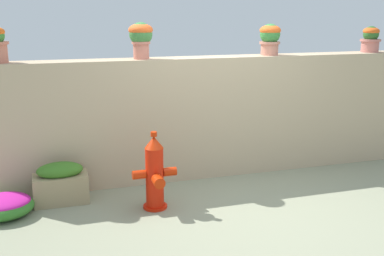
% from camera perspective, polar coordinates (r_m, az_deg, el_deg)
% --- Properties ---
extents(ground_plane, '(24.00, 24.00, 0.00)m').
position_cam_1_polar(ground_plane, '(5.20, 6.59, -10.03)').
color(ground_plane, gray).
extents(stone_wall, '(5.57, 0.39, 1.55)m').
position_cam_1_polar(stone_wall, '(6.10, 1.93, 1.38)').
color(stone_wall, tan).
rests_on(stone_wall, ground).
extents(potted_plant_1, '(0.29, 0.29, 0.43)m').
position_cam_1_polar(potted_plant_1, '(5.71, -6.25, 11.08)').
color(potted_plant_1, '#C16D5B').
rests_on(potted_plant_1, stone_wall).
extents(potted_plant_2, '(0.28, 0.28, 0.40)m').
position_cam_1_polar(potted_plant_2, '(6.28, 9.47, 10.90)').
color(potted_plant_2, '#BD7562').
rests_on(potted_plant_2, stone_wall).
extents(potted_plant_3, '(0.28, 0.28, 0.36)m').
position_cam_1_polar(potted_plant_3, '(7.12, 20.92, 10.18)').
color(potted_plant_3, '#BA6B61').
rests_on(potted_plant_3, stone_wall).
extents(fire_hydrant, '(0.49, 0.39, 0.87)m').
position_cam_1_polar(fire_hydrant, '(5.11, -4.55, -5.65)').
color(fire_hydrant, red).
rests_on(fire_hydrant, ground).
extents(flower_bush_left, '(0.64, 0.57, 0.23)m').
position_cam_1_polar(flower_bush_left, '(5.38, -22.05, -8.73)').
color(flower_bush_left, '#2E6B24').
rests_on(flower_bush_left, ground).
extents(planter_box, '(0.60, 0.33, 0.47)m').
position_cam_1_polar(planter_box, '(5.52, -15.68, -6.50)').
color(planter_box, '#95825E').
rests_on(planter_box, ground).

